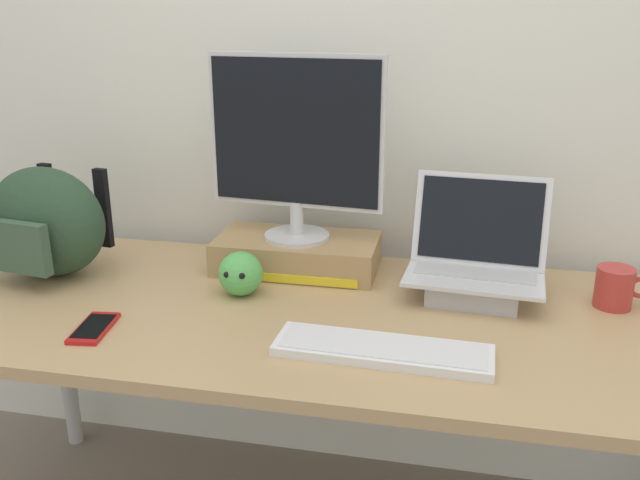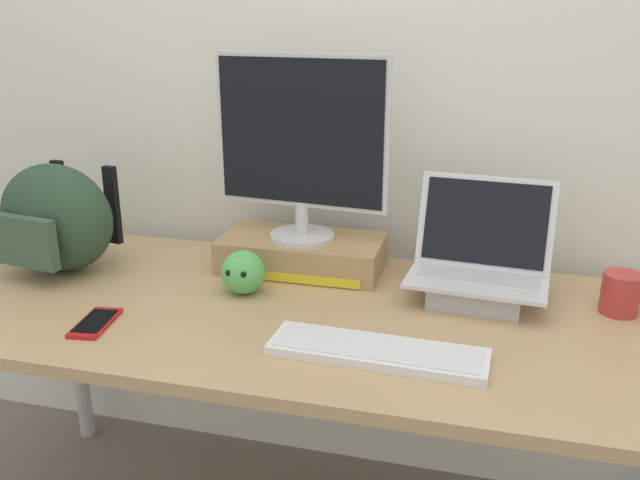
{
  "view_description": "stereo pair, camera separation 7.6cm",
  "coord_description": "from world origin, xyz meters",
  "px_view_note": "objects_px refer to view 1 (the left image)",
  "views": [
    {
      "loc": [
        0.3,
        -1.46,
        1.44
      ],
      "look_at": [
        0.0,
        0.0,
        0.93
      ],
      "focal_mm": 37.82,
      "sensor_mm": 36.0,
      "label": 1
    },
    {
      "loc": [
        0.38,
        -1.44,
        1.44
      ],
      "look_at": [
        0.0,
        0.0,
        0.93
      ],
      "focal_mm": 37.82,
      "sensor_mm": 36.0,
      "label": 2
    }
  ],
  "objects_px": {
    "external_keyboard": "(383,350)",
    "plush_toy": "(241,274)",
    "open_laptop": "(475,273)",
    "toner_box_yellow": "(297,254)",
    "coffee_mug": "(615,287)",
    "cell_phone": "(94,328)",
    "desktop_monitor": "(296,143)",
    "messenger_backpack": "(46,222)"
  },
  "relations": [
    {
      "from": "plush_toy",
      "to": "external_keyboard",
      "type": "bearing_deg",
      "value": -31.93
    },
    {
      "from": "external_keyboard",
      "to": "plush_toy",
      "type": "xyz_separation_m",
      "value": [
        -0.39,
        0.24,
        0.05
      ]
    },
    {
      "from": "open_laptop",
      "to": "external_keyboard",
      "type": "height_order",
      "value": "open_laptop"
    },
    {
      "from": "open_laptop",
      "to": "plush_toy",
      "type": "bearing_deg",
      "value": -163.79
    },
    {
      "from": "cell_phone",
      "to": "coffee_mug",
      "type": "bearing_deg",
      "value": 10.6
    },
    {
      "from": "external_keyboard",
      "to": "messenger_backpack",
      "type": "height_order",
      "value": "messenger_backpack"
    },
    {
      "from": "open_laptop",
      "to": "cell_phone",
      "type": "distance_m",
      "value": 0.93
    },
    {
      "from": "open_laptop",
      "to": "external_keyboard",
      "type": "bearing_deg",
      "value": -112.9
    },
    {
      "from": "messenger_backpack",
      "to": "coffee_mug",
      "type": "relative_size",
      "value": 2.81
    },
    {
      "from": "desktop_monitor",
      "to": "open_laptop",
      "type": "height_order",
      "value": "desktop_monitor"
    },
    {
      "from": "coffee_mug",
      "to": "cell_phone",
      "type": "distance_m",
      "value": 1.24
    },
    {
      "from": "external_keyboard",
      "to": "open_laptop",
      "type": "bearing_deg",
      "value": 64.63
    },
    {
      "from": "toner_box_yellow",
      "to": "plush_toy",
      "type": "height_order",
      "value": "plush_toy"
    },
    {
      "from": "desktop_monitor",
      "to": "coffee_mug",
      "type": "relative_size",
      "value": 3.75
    },
    {
      "from": "desktop_monitor",
      "to": "external_keyboard",
      "type": "height_order",
      "value": "desktop_monitor"
    },
    {
      "from": "toner_box_yellow",
      "to": "messenger_backpack",
      "type": "bearing_deg",
      "value": -164.81
    },
    {
      "from": "external_keyboard",
      "to": "coffee_mug",
      "type": "relative_size",
      "value": 3.51
    },
    {
      "from": "open_laptop",
      "to": "coffee_mug",
      "type": "relative_size",
      "value": 2.69
    },
    {
      "from": "desktop_monitor",
      "to": "cell_phone",
      "type": "xyz_separation_m",
      "value": [
        -0.36,
        -0.47,
        -0.35
      ]
    },
    {
      "from": "plush_toy",
      "to": "cell_phone",
      "type": "bearing_deg",
      "value": -135.04
    },
    {
      "from": "coffee_mug",
      "to": "plush_toy",
      "type": "relative_size",
      "value": 1.17
    },
    {
      "from": "messenger_backpack",
      "to": "plush_toy",
      "type": "relative_size",
      "value": 3.28
    },
    {
      "from": "toner_box_yellow",
      "to": "desktop_monitor",
      "type": "distance_m",
      "value": 0.31
    },
    {
      "from": "desktop_monitor",
      "to": "open_laptop",
      "type": "relative_size",
      "value": 1.39
    },
    {
      "from": "open_laptop",
      "to": "cell_phone",
      "type": "relative_size",
      "value": 2.23
    },
    {
      "from": "messenger_backpack",
      "to": "cell_phone",
      "type": "relative_size",
      "value": 2.33
    },
    {
      "from": "desktop_monitor",
      "to": "messenger_backpack",
      "type": "distance_m",
      "value": 0.7
    },
    {
      "from": "open_laptop",
      "to": "plush_toy",
      "type": "distance_m",
      "value": 0.59
    },
    {
      "from": "desktop_monitor",
      "to": "external_keyboard",
      "type": "xyz_separation_m",
      "value": [
        0.29,
        -0.45,
        -0.34
      ]
    },
    {
      "from": "toner_box_yellow",
      "to": "cell_phone",
      "type": "relative_size",
      "value": 2.8
    },
    {
      "from": "coffee_mug",
      "to": "plush_toy",
      "type": "distance_m",
      "value": 0.92
    },
    {
      "from": "toner_box_yellow",
      "to": "plush_toy",
      "type": "relative_size",
      "value": 3.95
    },
    {
      "from": "external_keyboard",
      "to": "cell_phone",
      "type": "relative_size",
      "value": 2.91
    },
    {
      "from": "desktop_monitor",
      "to": "plush_toy",
      "type": "height_order",
      "value": "desktop_monitor"
    },
    {
      "from": "desktop_monitor",
      "to": "plush_toy",
      "type": "bearing_deg",
      "value": -110.05
    },
    {
      "from": "desktop_monitor",
      "to": "toner_box_yellow",
      "type": "bearing_deg",
      "value": 87.92
    },
    {
      "from": "coffee_mug",
      "to": "plush_toy",
      "type": "xyz_separation_m",
      "value": [
        -0.92,
        -0.11,
        0.01
      ]
    },
    {
      "from": "toner_box_yellow",
      "to": "open_laptop",
      "type": "bearing_deg",
      "value": -10.02
    },
    {
      "from": "open_laptop",
      "to": "messenger_backpack",
      "type": "xyz_separation_m",
      "value": [
        -1.13,
        -0.09,
        0.09
      ]
    },
    {
      "from": "external_keyboard",
      "to": "cell_phone",
      "type": "height_order",
      "value": "external_keyboard"
    },
    {
      "from": "cell_phone",
      "to": "plush_toy",
      "type": "relative_size",
      "value": 1.41
    },
    {
      "from": "external_keyboard",
      "to": "plush_toy",
      "type": "distance_m",
      "value": 0.46
    }
  ]
}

